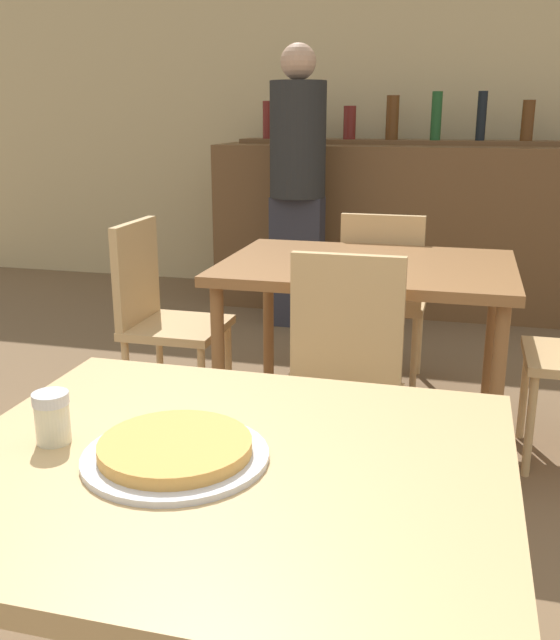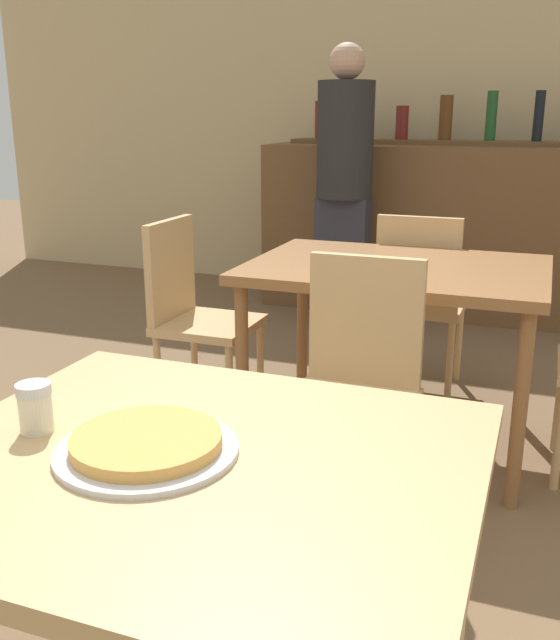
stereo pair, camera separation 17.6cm
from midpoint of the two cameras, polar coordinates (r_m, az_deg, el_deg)
The scene contains 11 objects.
wall_back at distance 5.39m, azimuth 10.11°, elevation 16.91°, with size 8.00×0.05×2.80m.
dining_table_near at distance 1.34m, azimuth -8.24°, elevation -14.09°, with size 1.01×0.87×0.72m.
dining_table_far at distance 2.83m, azimuth 5.22°, elevation 3.01°, with size 1.13×0.83×0.75m.
bar_counter at distance 4.94m, azimuth 9.12°, elevation 7.19°, with size 2.60×0.56×1.11m.
bar_back_shelf at distance 5.02m, azimuth 9.60°, elevation 14.60°, with size 2.39×0.24×0.35m.
chair_far_side_front at distance 2.33m, azimuth 2.71°, elevation -4.31°, with size 0.40×0.40×0.87m.
chair_far_side_back at distance 3.43m, azimuth 6.78°, elevation 2.35°, with size 0.40×0.40×0.87m.
chair_far_side_left at distance 3.14m, azimuth -11.21°, elevation 0.84°, with size 0.40×0.40×0.87m.
pizza_tray at distance 1.31m, azimuth -12.25°, elevation -10.27°, with size 0.33×0.33×0.04m.
cheese_shaker at distance 1.42m, azimuth -21.21°, elevation -7.34°, with size 0.07×0.07×0.10m.
person_standing at distance 4.44m, azimuth 0.26°, elevation 11.23°, with size 0.34×0.34×1.71m.
Camera 1 is at (0.38, -1.08, 1.32)m, focal length 40.00 mm.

